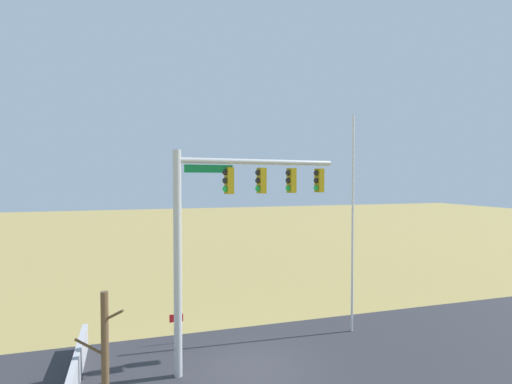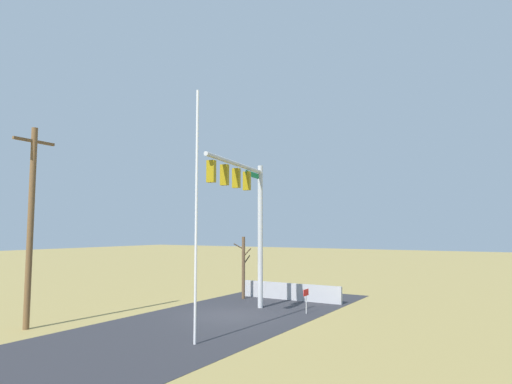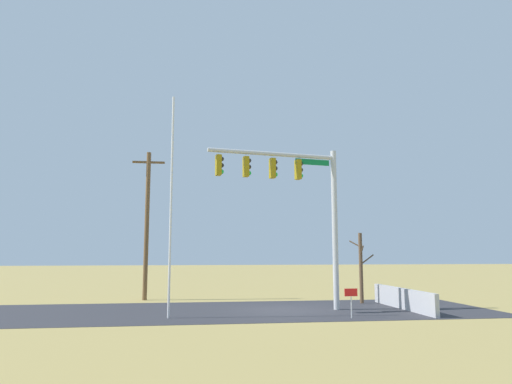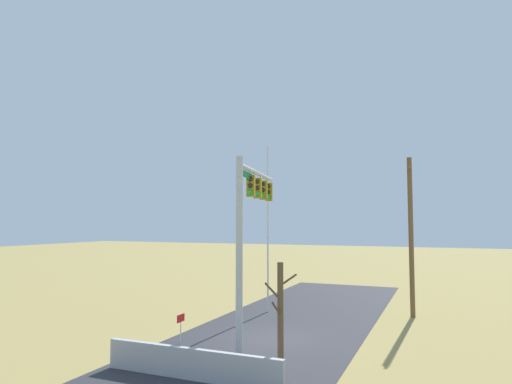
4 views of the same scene
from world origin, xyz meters
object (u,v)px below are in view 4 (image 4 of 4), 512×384
Objects in this scene: bare_tree at (280,319)px; open_sign at (181,322)px; signal_mast at (251,212)px; utility_pole at (411,233)px; flagpole at (268,228)px.

bare_tree reaches higher than open_sign.
signal_mast is 5.56m from open_sign.
signal_mast reaches higher than bare_tree.
utility_pole is 2.29× the size of bare_tree.
signal_mast is 9.95m from utility_pole.
utility_pole is (-1.73, 7.74, -0.28)m from flagpole.
signal_mast is at bearing -145.65° from bare_tree.
signal_mast is 0.89× the size of utility_pole.
open_sign is (9.34, -8.75, -3.61)m from utility_pole.
utility_pole reaches higher than bare_tree.
bare_tree is 6.01m from open_sign.
flagpole reaches higher than open_sign.
flagpole reaches higher than utility_pole.
signal_mast is 6.19m from flagpole.
utility_pole reaches higher than signal_mast.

